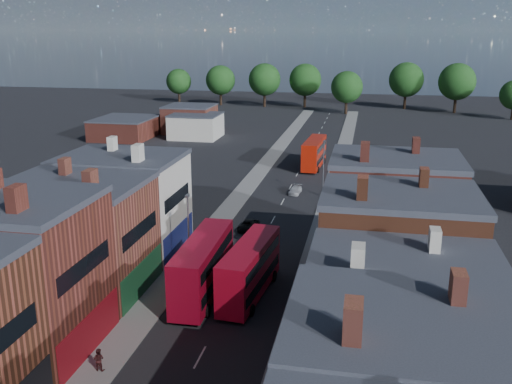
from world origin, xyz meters
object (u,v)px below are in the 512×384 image
at_px(bus_0, 203,266).
at_px(car_3, 295,190).
at_px(ped_1, 99,359).
at_px(bus_1, 250,269).
at_px(car_2, 248,225).
at_px(bus_2, 314,153).

bearing_deg(bus_0, car_3, 82.79).
distance_m(bus_0, ped_1, 13.62).
bearing_deg(bus_0, bus_1, 9.09).
bearing_deg(bus_0, car_2, 88.19).
relative_size(bus_2, ped_1, 6.97).
xyz_separation_m(bus_2, car_2, (-4.52, -33.71, -2.11)).
xyz_separation_m(car_2, ped_1, (-4.06, -30.85, 0.39)).
xyz_separation_m(bus_0, car_3, (3.79, 34.59, -2.31)).
height_order(bus_2, ped_1, bus_2).
relative_size(bus_2, car_3, 3.17).
relative_size(bus_1, ped_1, 6.93).
distance_m(bus_1, ped_1, 15.87).
height_order(bus_2, car_2, bus_2).
bearing_deg(bus_2, ped_1, -94.25).
distance_m(bus_0, car_3, 34.88).
relative_size(bus_1, car_2, 2.88).
bearing_deg(car_2, bus_0, -84.28).
bearing_deg(ped_1, bus_2, -96.16).
distance_m(bus_0, bus_1, 4.16).
distance_m(car_2, car_3, 17.05).
bearing_deg(bus_0, ped_1, -107.29).
distance_m(bus_1, car_2, 17.72).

